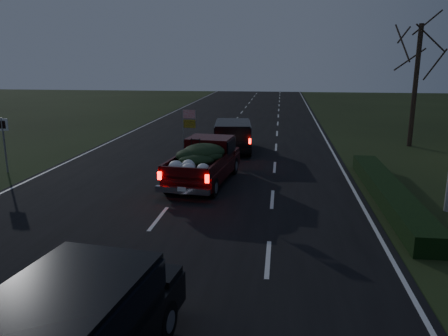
# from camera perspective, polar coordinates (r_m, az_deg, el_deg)

# --- Properties ---
(ground) EXTENTS (120.00, 120.00, 0.00)m
(ground) POSITION_cam_1_polar(r_m,az_deg,el_deg) (14.33, -8.55, -6.60)
(ground) COLOR black
(ground) RESTS_ON ground
(road_asphalt) EXTENTS (14.00, 120.00, 0.02)m
(road_asphalt) POSITION_cam_1_polar(r_m,az_deg,el_deg) (14.32, -8.55, -6.56)
(road_asphalt) COLOR black
(road_asphalt) RESTS_ON ground
(hedge_row) EXTENTS (1.00, 10.00, 0.60)m
(hedge_row) POSITION_cam_1_polar(r_m,az_deg,el_deg) (17.03, 20.68, -2.97)
(hedge_row) COLOR black
(hedge_row) RESTS_ON ground
(route_sign) EXTENTS (0.55, 0.08, 2.50)m
(route_sign) POSITION_cam_1_polar(r_m,az_deg,el_deg) (21.96, -26.85, 3.69)
(route_sign) COLOR gray
(route_sign) RESTS_ON ground
(bare_tree_far) EXTENTS (3.60, 3.60, 7.00)m
(bare_tree_far) POSITION_cam_1_polar(r_m,az_deg,el_deg) (27.97, 24.05, 13.23)
(bare_tree_far) COLOR black
(bare_tree_far) RESTS_ON ground
(pickup_truck) EXTENTS (2.52, 5.33, 2.70)m
(pickup_truck) POSITION_cam_1_polar(r_m,az_deg,el_deg) (18.04, -2.59, 1.16)
(pickup_truck) COLOR #3C0809
(pickup_truck) RESTS_ON ground
(lead_suv) EXTENTS (2.44, 4.88, 1.35)m
(lead_suv) POSITION_cam_1_polar(r_m,az_deg,el_deg) (24.42, 1.16, 4.55)
(lead_suv) COLOR black
(lead_suv) RESTS_ON ground
(rear_suv) EXTENTS (2.63, 5.13, 1.41)m
(rear_suv) POSITION_cam_1_polar(r_m,az_deg,el_deg) (7.22, -20.74, -19.86)
(rear_suv) COLOR black
(rear_suv) RESTS_ON ground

